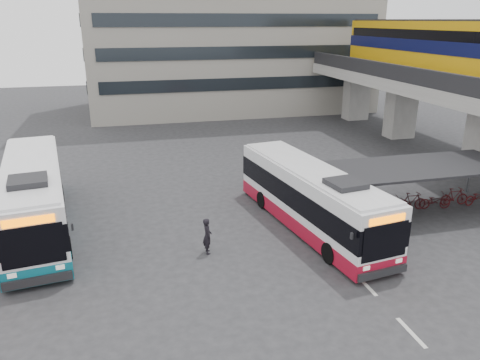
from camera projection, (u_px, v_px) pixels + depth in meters
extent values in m
plane|color=#28282B|center=(279.00, 256.00, 20.13)|extent=(120.00, 120.00, 0.00)
cube|color=gray|center=(401.00, 111.00, 39.84)|extent=(2.20, 1.60, 4.60)
cube|color=gray|center=(356.00, 96.00, 47.17)|extent=(2.20, 1.60, 4.60)
cube|color=gray|center=(452.00, 87.00, 33.44)|extent=(8.00, 32.00, 0.90)
cube|color=black|center=(407.00, 75.00, 32.25)|extent=(0.35, 32.00, 1.10)
cube|color=#C88F0B|center=(429.00, 48.00, 35.53)|extent=(2.90, 20.00, 3.90)
cube|color=#090D35|center=(430.00, 45.00, 35.47)|extent=(2.98, 20.02, 0.90)
cube|color=black|center=(431.00, 34.00, 35.21)|extent=(2.96, 19.20, 0.70)
cube|color=black|center=(433.00, 21.00, 34.90)|extent=(2.70, 19.60, 0.25)
cylinder|color=#595B60|center=(316.00, 186.00, 25.00)|extent=(0.12, 0.12, 2.40)
cylinder|color=#595B60|center=(469.00, 173.00, 27.24)|extent=(0.12, 0.12, 2.40)
cylinder|color=#595B60|center=(347.00, 212.00, 21.70)|extent=(0.12, 0.12, 2.40)
cube|color=black|center=(418.00, 167.00, 24.05)|extent=(10.00, 4.00, 0.12)
imported|color=black|center=(344.00, 210.00, 23.78)|extent=(1.71, 0.60, 0.90)
imported|color=black|center=(368.00, 207.00, 24.08)|extent=(1.66, 0.47, 1.00)
imported|color=black|center=(391.00, 206.00, 24.40)|extent=(1.71, 0.60, 0.90)
imported|color=black|center=(413.00, 202.00, 24.70)|extent=(1.66, 0.47, 1.00)
imported|color=#350C0F|center=(435.00, 201.00, 25.02)|extent=(1.71, 0.60, 0.90)
imported|color=#3F0C0F|center=(457.00, 198.00, 25.32)|extent=(1.66, 0.47, 1.00)
imported|color=#490C0F|center=(478.00, 197.00, 25.64)|extent=(1.71, 0.60, 0.90)
cube|color=beige|center=(411.00, 333.00, 15.21)|extent=(0.15, 1.60, 0.01)
cube|color=beige|center=(366.00, 285.00, 17.96)|extent=(0.15, 1.60, 0.01)
cube|color=beige|center=(332.00, 249.00, 20.71)|extent=(0.15, 1.60, 0.01)
cube|color=white|center=(310.00, 195.00, 22.49)|extent=(3.88, 11.17, 2.51)
cube|color=maroon|center=(309.00, 217.00, 22.87)|extent=(3.93, 11.22, 0.68)
cube|color=black|center=(310.00, 193.00, 22.45)|extent=(3.95, 11.20, 1.05)
cube|color=#FF6F00|center=(387.00, 219.00, 17.41)|extent=(1.62, 0.31, 0.27)
cube|color=black|center=(346.00, 184.00, 19.63)|extent=(1.59, 1.65, 0.26)
cylinder|color=black|center=(330.00, 253.00, 19.43)|extent=(0.40, 0.94, 0.91)
cylinder|color=black|center=(298.00, 194.00, 25.96)|extent=(0.40, 0.94, 0.91)
cube|color=white|center=(34.00, 193.00, 22.26)|extent=(4.14, 12.11, 2.72)
cube|color=#0C6173|center=(38.00, 218.00, 22.67)|extent=(4.19, 12.15, 0.74)
cube|color=black|center=(34.00, 191.00, 22.22)|extent=(4.20, 12.14, 1.14)
cube|color=#FF6F00|center=(28.00, 221.00, 16.73)|extent=(1.76, 0.32, 0.30)
cube|color=black|center=(28.00, 181.00, 19.15)|extent=(1.72, 1.78, 0.28)
cylinder|color=black|center=(6.00, 258.00, 18.94)|extent=(0.43, 1.02, 0.99)
cylinder|color=black|center=(61.00, 193.00, 26.02)|extent=(0.43, 1.02, 0.99)
imported|color=black|center=(207.00, 236.00, 20.18)|extent=(0.39, 0.59, 1.62)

